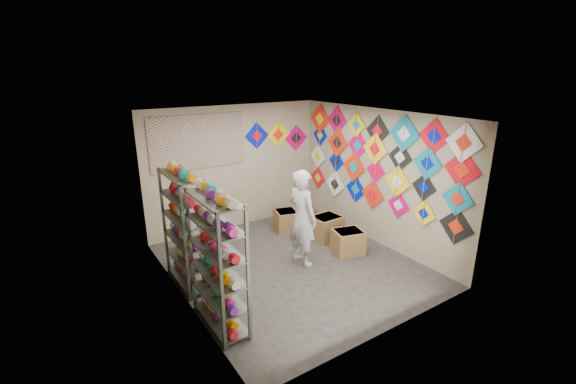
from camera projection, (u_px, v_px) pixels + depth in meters
ground at (292, 265)px, 7.03m from camera, size 4.50×4.50×0.00m
room_walls at (293, 178)px, 6.52m from camera, size 4.50×4.50×4.50m
shelf_rack_front at (218, 263)px, 5.13m from camera, size 0.40×1.10×1.90m
shelf_rack_back at (185, 230)px, 6.17m from camera, size 0.40×1.10×1.90m
string_spools at (199, 239)px, 5.62m from camera, size 0.12×2.36×0.12m
kite_wall_display at (377, 161)px, 7.53m from camera, size 0.05×4.34×2.06m
back_wall_kites at (278, 136)px, 8.79m from camera, size 1.66×0.02×0.76m
poster at (198, 142)px, 7.77m from camera, size 2.00×0.01×1.10m
shopkeeper at (302, 218)px, 6.84m from camera, size 0.74×0.57×1.77m
carton_a at (348, 242)px, 7.42m from camera, size 0.66×0.59×0.46m
carton_b at (326, 227)px, 8.05m from camera, size 0.63×0.53×0.49m
carton_c at (286, 220)px, 8.49m from camera, size 0.58×0.61×0.44m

